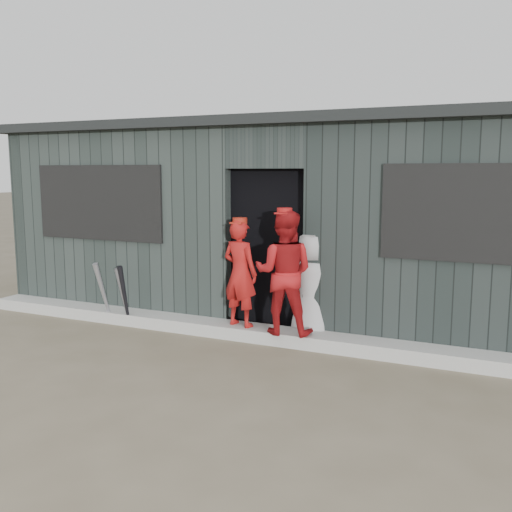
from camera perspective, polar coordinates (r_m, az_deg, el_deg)
The scene contains 9 objects.
ground at distance 5.30m, azimuth -8.27°, elevation -13.44°, with size 80.00×80.00×0.00m, color brown.
curb at distance 6.79m, azimuth 0.07°, elevation -7.72°, with size 8.00×0.36×0.15m, color #A2A29D.
bat_left at distance 7.62m, azimuth -15.02°, elevation -3.59°, with size 0.07×0.07×0.86m, color #95949D.
bat_mid at distance 7.53m, azimuth -13.13°, elevation -3.92°, with size 0.07×0.07×0.77m, color gray.
bat_right at distance 7.40m, azimuth -13.00°, elevation -3.95°, with size 0.07×0.07×0.82m, color black.
player_red_left at distance 6.70m, azimuth -1.59°, elevation -1.74°, with size 0.46×0.30×1.26m, color #A11513.
player_red_right at distance 6.38m, azimuth 2.83°, elevation -1.66°, with size 0.68×0.53×1.40m, color maroon.
player_grey_back at distance 6.70m, azimuth 5.51°, elevation -3.04°, with size 0.62×0.40×1.27m, color #A3A3A3.
dugout at distance 8.12m, azimuth 4.97°, elevation 3.63°, with size 8.30×3.30×2.62m.
Camera 1 is at (2.68, -4.13, 1.98)m, focal length 40.00 mm.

